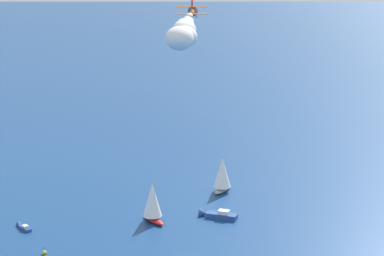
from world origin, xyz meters
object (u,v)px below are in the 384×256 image
sailboat_outer_ring_a (153,202)px  motorboat_trailing (216,215)px  biplane_lead (192,12)px  sailboat_offshore (222,174)px  marker_buoy (44,253)px  wingwalker_lead (192,2)px  motorboat_inshore (23,227)px

sailboat_outer_ring_a → motorboat_trailing: bearing=47.1°
motorboat_trailing → biplane_lead: biplane_lead is taller
biplane_lead → sailboat_offshore: bearing=117.1°
marker_buoy → motorboat_trailing: bearing=67.5°
motorboat_trailing → wingwalker_lead: wingwalker_lead is taller
sailboat_offshore → biplane_lead: 72.59m
marker_buoy → wingwalker_lead: (29.93, 20.61, 60.89)m
biplane_lead → sailboat_outer_ring_a: bearing=152.5°
sailboat_outer_ring_a → biplane_lead: size_ratio=1.79×
motorboat_inshore → wingwalker_lead: 77.95m
biplane_lead → motorboat_trailing: bearing=113.7°
motorboat_trailing → marker_buoy: bearing=-112.5°
motorboat_trailing → sailboat_outer_ring_a: sailboat_outer_ring_a is taller
motorboat_trailing → biplane_lead: size_ratio=1.63×
sailboat_offshore → sailboat_outer_ring_a: size_ratio=1.01×
motorboat_inshore → sailboat_offshore: bearing=66.7°
marker_buoy → wingwalker_lead: bearing=34.6°
biplane_lead → wingwalker_lead: (-0.01, 0.01, 2.19)m
sailboat_offshore → sailboat_outer_ring_a: sailboat_offshore is taller
motorboat_inshore → sailboat_offshore: sailboat_offshore is taller
sailboat_offshore → marker_buoy: 64.94m
biplane_lead → motorboat_inshore: bearing=-164.2°
motorboat_trailing → sailboat_outer_ring_a: 18.45m
marker_buoy → sailboat_offshore: bearing=83.3°
sailboat_offshore → marker_buoy: (-7.57, -64.29, -5.22)m
marker_buoy → biplane_lead: bearing=34.5°
sailboat_outer_ring_a → wingwalker_lead: size_ratio=6.94×
sailboat_offshore → motorboat_inshore: bearing=-113.3°
motorboat_inshore → marker_buoy: size_ratio=2.97×
sailboat_offshore → wingwalker_lead: 74.21m
biplane_lead → marker_buoy: bearing=-145.5°
motorboat_inshore → sailboat_outer_ring_a: sailboat_outer_ring_a is taller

